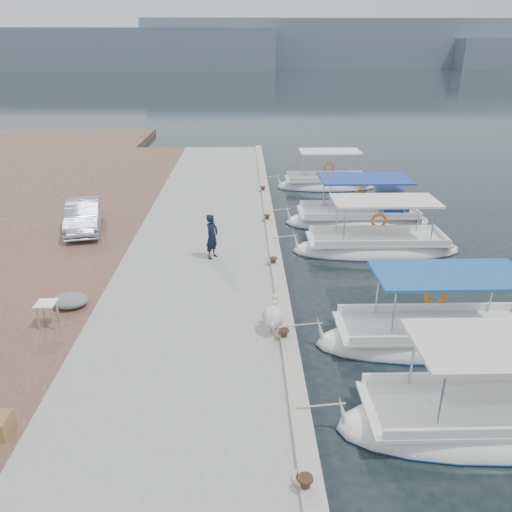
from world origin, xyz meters
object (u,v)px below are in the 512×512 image
Objects in this scene: fishing_caique_d at (360,219)px; fishing_caique_e at (326,186)px; fishing_caique_b at (434,340)px; parked_car at (84,216)px; fishing_caique_c at (376,249)px; pelican at (274,315)px; fisherman at (212,236)px; fishing_caique_a at (485,423)px.

fishing_caique_e is at bearing 95.48° from fishing_caique_d.
parked_car is at bearing 145.05° from fishing_caique_b.
fishing_caique_c reaches higher than pelican.
fishing_caique_c is 1.18× the size of fishing_caique_e.
fishing_caique_c is at bearing -19.36° from parked_car.
fisherman reaches higher than parked_car.
fishing_caique_d is 12.72m from parked_car.
parked_car is (-12.41, 1.59, 1.02)m from fishing_caique_c.
fishing_caique_e is at bearing 91.02° from fishing_caique_a.
fishing_caique_d reaches higher than fisherman.
pelican is at bearing -103.52° from fishing_caique_e.
fishing_caique_e reaches higher than fisherman.
fishing_caique_c is 12.55m from parked_car.
fishing_caique_a is 0.96× the size of fishing_caique_d.
fishing_caique_c is (0.09, 7.02, -0.00)m from fishing_caique_b.
fishing_caique_c is at bearing -46.05° from fisherman.
fishing_caique_d is (0.20, 10.65, 0.07)m from fishing_caique_b.
fishing_caique_b is at bearing -91.07° from fishing_caique_d.
fishing_caique_c and fishing_caique_d have the same top height.
fishing_caique_b is (0.06, 3.41, 0.00)m from fishing_caique_a.
fisherman is at bearing 110.45° from pelican.
fishing_caique_a is 20.66m from fishing_caique_e.
fisherman is (-6.53, 8.77, 1.23)m from fishing_caique_a.
fishing_caique_a is 3.93× the size of fisherman.
fishing_caique_e is at bearing 92.91° from fishing_caique_c.
fishing_caique_c is at bearing -91.77° from fishing_caique_d.
fishing_caique_d reaches higher than parked_car.
fishing_caique_b is 0.97× the size of fishing_caique_d.
fishing_caique_b is at bearing -88.56° from fishing_caique_e.
fishing_caique_b is 4.00× the size of fisherman.
parked_car reaches higher than pelican.
fishing_caique_a and fishing_caique_d have the same top height.
fisherman is at bearing 126.67° from fishing_caique_a.
fishing_caique_a is 1.71× the size of parked_car.
fishing_caique_a and fishing_caique_e have the same top height.
fishing_caique_b reaches higher than fisherman.
fishing_caique_c is 10.24m from fishing_caique_e.
fishing_caique_d and fishing_caique_e have the same top height.
fishing_caique_b is 17.25m from fishing_caique_e.
fishing_caique_a is 3.41m from fishing_caique_b.
fishing_caique_a is at bearing -90.83° from fishing_caique_c.
fisherman is at bearing -142.06° from fishing_caique_d.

